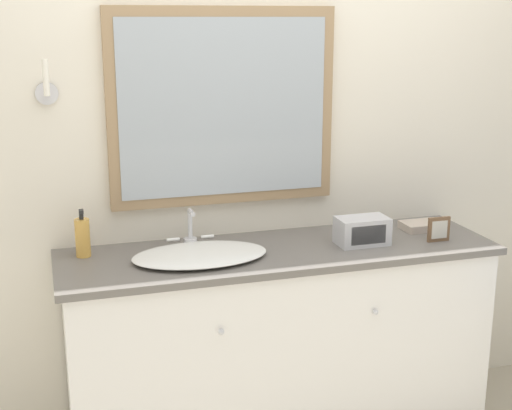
{
  "coord_description": "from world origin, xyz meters",
  "views": [
    {
      "loc": [
        -0.93,
        -2.42,
        1.84
      ],
      "look_at": [
        -0.11,
        0.29,
        1.09
      ],
      "focal_mm": 50.0,
      "sensor_mm": 36.0,
      "label": 1
    }
  ],
  "objects": [
    {
      "name": "appliance_box",
      "position": [
        0.36,
        0.25,
        0.95
      ],
      "size": [
        0.22,
        0.13,
        0.12
      ],
      "color": "#BCBCC1",
      "rests_on": "vanity_counter"
    },
    {
      "name": "hand_towel_near_sink",
      "position": [
        0.72,
        0.37,
        0.91
      ],
      "size": [
        0.19,
        0.13,
        0.03
      ],
      "color": "#B7A899",
      "rests_on": "vanity_counter"
    },
    {
      "name": "wall_back",
      "position": [
        -0.0,
        0.59,
        1.28
      ],
      "size": [
        8.0,
        0.18,
        2.55
      ],
      "color": "silver",
      "rests_on": "ground_plane"
    },
    {
      "name": "vanity_counter",
      "position": [
        0.0,
        0.29,
        0.45
      ],
      "size": [
        1.86,
        0.55,
        0.89
      ],
      "color": "white",
      "rests_on": "ground_plane"
    },
    {
      "name": "soap_bottle",
      "position": [
        -0.8,
        0.43,
        0.97
      ],
      "size": [
        0.06,
        0.06,
        0.2
      ],
      "color": "gold",
      "rests_on": "vanity_counter"
    },
    {
      "name": "picture_frame",
      "position": [
        0.7,
        0.19,
        0.95
      ],
      "size": [
        0.1,
        0.01,
        0.11
      ],
      "color": "brown",
      "rests_on": "vanity_counter"
    },
    {
      "name": "sink_basin",
      "position": [
        -0.35,
        0.27,
        0.91
      ],
      "size": [
        0.55,
        0.39,
        0.16
      ],
      "color": "white",
      "rests_on": "vanity_counter"
    }
  ]
}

